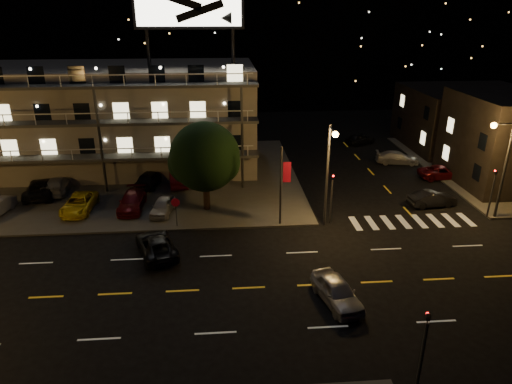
{
  "coord_description": "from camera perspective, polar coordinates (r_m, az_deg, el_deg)",
  "views": [
    {
      "loc": [
        0.58,
        -23.47,
        15.94
      ],
      "look_at": [
        3.09,
        8.0,
        3.03
      ],
      "focal_mm": 32.0,
      "sensor_mm": 36.0,
      "label": 1
    }
  ],
  "objects": [
    {
      "name": "ground",
      "position": [
        28.38,
        -5.05,
        -12.03
      ],
      "size": [
        140.0,
        140.0,
        0.0
      ],
      "primitive_type": "plane",
      "color": "black",
      "rests_on": "ground"
    },
    {
      "name": "curb_nw",
      "position": [
        48.52,
        -21.77,
        1.51
      ],
      "size": [
        44.0,
        24.0,
        0.15
      ],
      "primitive_type": "cube",
      "color": "#3E3E3B",
      "rests_on": "ground"
    },
    {
      "name": "curb_ne",
      "position": [
        54.83,
        28.19,
        2.72
      ],
      "size": [
        16.0,
        24.0,
        0.15
      ],
      "primitive_type": "cube",
      "color": "#3E3E3B",
      "rests_on": "ground"
    },
    {
      "name": "motel",
      "position": [
        49.66,
        -16.89,
        8.97
      ],
      "size": [
        28.0,
        13.8,
        18.1
      ],
      "color": "gray",
      "rests_on": "ground"
    },
    {
      "name": "side_bldg_back",
      "position": [
        60.57,
        24.9,
        8.34
      ],
      "size": [
        14.06,
        12.0,
        7.0
      ],
      "color": "black",
      "rests_on": "ground"
    },
    {
      "name": "hill_backdrop",
      "position": [
        92.59,
        -9.1,
        19.26
      ],
      "size": [
        120.0,
        25.0,
        24.0
      ],
      "color": "black",
      "rests_on": "ground"
    },
    {
      "name": "streetlight_nc",
      "position": [
        34.2,
        9.1,
        3.22
      ],
      "size": [
        0.44,
        1.92,
        8.0
      ],
      "color": "#2D2D30",
      "rests_on": "ground"
    },
    {
      "name": "streetlight_ne",
      "position": [
        39.93,
        28.41,
        3.55
      ],
      "size": [
        1.92,
        0.44,
        8.0
      ],
      "color": "#2D2D30",
      "rests_on": "ground"
    },
    {
      "name": "signal_nw",
      "position": [
        35.66,
        9.45,
        -0.1
      ],
      "size": [
        0.2,
        0.27,
        4.6
      ],
      "color": "#2D2D30",
      "rests_on": "ground"
    },
    {
      "name": "signal_sw",
      "position": [
        21.77,
        20.27,
        -17.3
      ],
      "size": [
        0.2,
        0.27,
        4.6
      ],
      "color": "#2D2D30",
      "rests_on": "ground"
    },
    {
      "name": "signal_ne",
      "position": [
        40.74,
        27.5,
        0.46
      ],
      "size": [
        0.27,
        0.2,
        4.6
      ],
      "color": "#2D2D30",
      "rests_on": "ground"
    },
    {
      "name": "banner_north",
      "position": [
        34.54,
        3.25,
        0.96
      ],
      "size": [
        0.83,
        0.16,
        6.4
      ],
      "color": "#2D2D30",
      "rests_on": "ground"
    },
    {
      "name": "stop_sign",
      "position": [
        35.24,
        -10.0,
        -1.93
      ],
      "size": [
        0.91,
        0.11,
        2.61
      ],
      "color": "#2D2D30",
      "rests_on": "ground"
    },
    {
      "name": "tree",
      "position": [
        36.98,
        -6.49,
        4.15
      ],
      "size": [
        5.88,
        5.67,
        7.41
      ],
      "color": "black",
      "rests_on": "curb_nw"
    },
    {
      "name": "lot_car_2",
      "position": [
        40.4,
        -21.24,
        -1.36
      ],
      "size": [
        2.35,
        4.79,
        1.31
      ],
      "primitive_type": "imported",
      "rotation": [
        0.0,
        0.0,
        -0.04
      ],
      "color": "yellow",
      "rests_on": "curb_nw"
    },
    {
      "name": "lot_car_3",
      "position": [
        39.44,
        -15.23,
        -1.12
      ],
      "size": [
        2.0,
        4.71,
        1.36
      ],
      "primitive_type": "imported",
      "rotation": [
        0.0,
        0.0,
        -0.02
      ],
      "color": "#530B11",
      "rests_on": "curb_nw"
    },
    {
      "name": "lot_car_4",
      "position": [
        38.06,
        -11.59,
        -1.72
      ],
      "size": [
        2.03,
        3.86,
        1.25
      ],
      "primitive_type": "imported",
      "rotation": [
        0.0,
        0.0,
        -0.16
      ],
      "color": "#9B9CA1",
      "rests_on": "curb_nw"
    },
    {
      "name": "lot_car_6",
      "position": [
        45.01,
        -25.24,
        0.47
      ],
      "size": [
        3.1,
        5.51,
        1.45
      ],
      "primitive_type": "imported",
      "rotation": [
        0.0,
        0.0,
        3.28
      ],
      "color": "black",
      "rests_on": "curb_nw"
    },
    {
      "name": "lot_car_7",
      "position": [
        45.24,
        -23.53,
        0.83
      ],
      "size": [
        2.35,
        4.98,
        1.4
      ],
      "primitive_type": "imported",
      "rotation": [
        0.0,
        0.0,
        3.22
      ],
      "color": "#9B9CA1",
      "rests_on": "curb_nw"
    },
    {
      "name": "lot_car_8",
      "position": [
        44.05,
        -13.1,
        1.67
      ],
      "size": [
        2.8,
        4.69,
        1.49
      ],
      "primitive_type": "imported",
      "rotation": [
        0.0,
        0.0,
        2.89
      ],
      "color": "black",
      "rests_on": "curb_nw"
    },
    {
      "name": "lot_car_9",
      "position": [
        43.83,
        -9.7,
        1.87
      ],
      "size": [
        2.21,
        4.84,
        1.54
      ],
      "primitive_type": "imported",
      "rotation": [
        0.0,
        0.0,
        3.27
      ],
      "color": "#530B11",
      "rests_on": "curb_nw"
    },
    {
      "name": "side_car_0",
      "position": [
        41.72,
        21.15,
        -0.81
      ],
      "size": [
        4.2,
        1.91,
        1.34
      ],
      "primitive_type": "imported",
      "rotation": [
        0.0,
        0.0,
        1.7
      ],
      "color": "black",
      "rests_on": "ground"
    },
    {
      "name": "side_car_1",
      "position": [
        48.98,
        22.22,
        2.33
      ],
      "size": [
        4.7,
        2.4,
        1.27
      ],
      "primitive_type": "imported",
      "rotation": [
        0.0,
        0.0,
        1.63
      ],
      "color": "#530B11",
      "rests_on": "ground"
    },
    {
      "name": "side_car_2",
      "position": [
        51.96,
        17.25,
        4.12
      ],
      "size": [
        4.84,
        2.7,
        1.33
      ],
      "primitive_type": "imported",
      "rotation": [
        0.0,
        0.0,
        1.38
      ],
      "color": "#9B9CA1",
      "rests_on": "ground"
    },
    {
      "name": "side_car_3",
      "position": [
        58.38,
        12.89,
        6.51
      ],
      "size": [
        4.25,
        3.1,
        1.35
      ],
      "primitive_type": "imported",
      "rotation": [
        0.0,
        0.0,
        2.0
      ],
      "color": "black",
      "rests_on": "ground"
    },
    {
      "name": "road_car_east",
      "position": [
        27.22,
        10.07,
        -12.12
      ],
      "size": [
        2.67,
        4.59,
        1.47
      ],
      "primitive_type": "imported",
      "rotation": [
        0.0,
        0.0,
        0.23
      ],
      "color": "#9B9CA1",
      "rests_on": "ground"
    },
    {
      "name": "road_car_west",
      "position": [
        32.33,
        -12.33,
        -6.47
      ],
      "size": [
        3.73,
        5.42,
        1.38
      ],
      "primitive_type": "imported",
      "rotation": [
        0.0,
        0.0,
        3.46
      ],
      "color": "black",
      "rests_on": "ground"
    }
  ]
}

